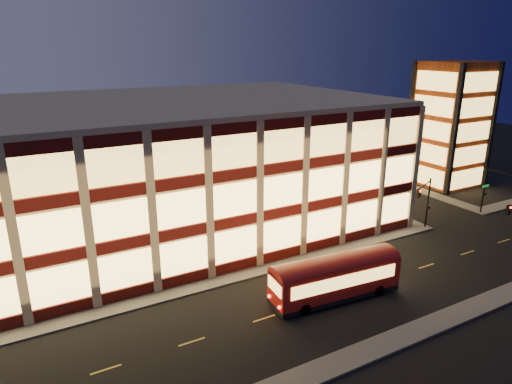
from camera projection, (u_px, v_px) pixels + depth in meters
ground at (250, 279)px, 41.29m from camera, size 200.00×200.00×0.00m
sidewalk_office_south at (215, 282)px, 40.71m from camera, size 54.00×2.00×0.15m
sidewalk_office_east at (334, 190)px, 66.05m from camera, size 2.00×30.00×0.15m
sidewalk_tower_south at (510, 204)px, 60.64m from camera, size 14.00×2.00×0.15m
sidewalk_tower_west at (389, 180)px, 71.15m from camera, size 2.00×30.00×0.15m
sidewalk_near at (343, 361)px, 30.47m from camera, size 100.00×2.00×0.15m
office_building at (156, 165)px, 51.74m from camera, size 50.45×30.45×14.50m
stair_tower at (450, 125)px, 66.96m from camera, size 8.60×8.60×18.00m
traffic_signal_far at (425, 197)px, 50.51m from camera, size 3.79×1.87×6.00m
traffic_signal_right at (496, 185)px, 55.04m from camera, size 1.20×4.37×6.00m
trolley_bus at (335, 275)px, 37.66m from camera, size 11.38×3.78×3.79m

